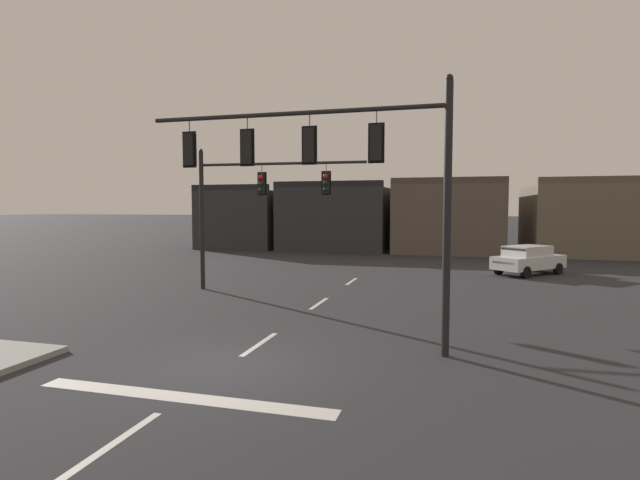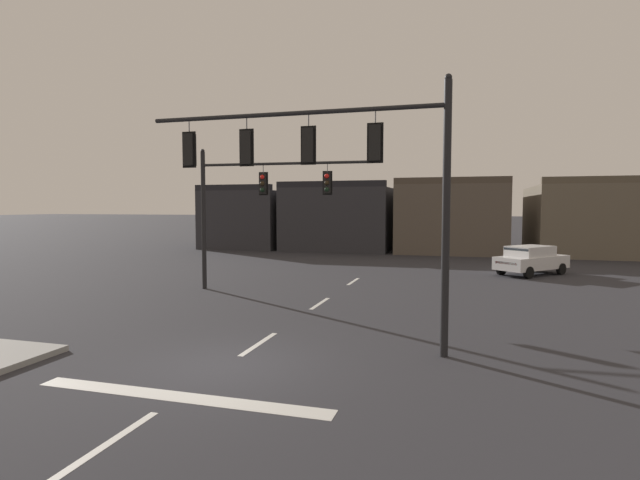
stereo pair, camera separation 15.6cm
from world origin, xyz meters
name	(u,v)px [view 1 (the left image)]	position (x,y,z in m)	size (l,w,h in m)	color
ground_plane	(227,366)	(0.00, 0.00, 0.00)	(400.00, 400.00, 0.00)	#2B2B30
stop_bar_paint	(182,397)	(0.00, -2.00, 0.00)	(6.40, 0.50, 0.01)	silver
lane_centreline	(260,344)	(0.00, 2.00, 0.00)	(0.16, 26.40, 0.01)	silver
signal_mast_near_side	(336,165)	(2.08, 2.26, 4.86)	(8.31, 0.37, 7.00)	black
signal_mast_far_side	(249,196)	(-3.82, 10.02, 4.23)	(7.63, 0.51, 6.38)	black
car_lot_nearside	(528,259)	(8.91, 19.17, 0.86)	(4.26, 4.49, 1.61)	silver
building_row	(424,219)	(2.12, 34.57, 2.71)	(37.93, 13.64, 6.01)	#2D2D33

